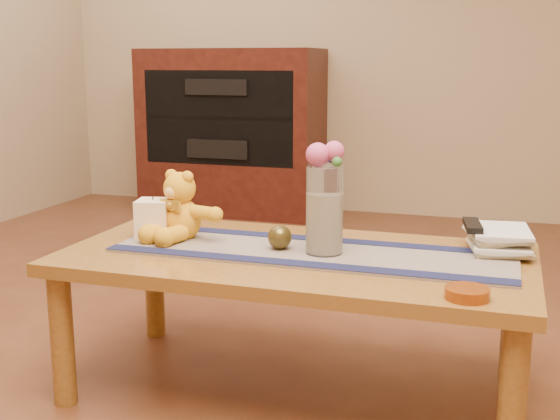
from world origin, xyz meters
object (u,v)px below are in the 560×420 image
(pillar_candle, at_px, (154,219))
(bronze_ball, at_px, (280,237))
(glass_vase, at_px, (325,210))
(book_bottom, at_px, (471,248))
(amber_dish, at_px, (467,293))
(tv_remote, at_px, (473,225))
(teddy_bear, at_px, (181,206))

(pillar_candle, distance_m, bronze_ball, 0.43)
(pillar_candle, relative_size, glass_vase, 0.48)
(book_bottom, xyz_separation_m, amber_dish, (0.02, -0.45, 0.00))
(pillar_candle, relative_size, book_bottom, 0.55)
(book_bottom, distance_m, tv_remote, 0.08)
(pillar_candle, height_order, book_bottom, pillar_candle)
(book_bottom, relative_size, tv_remote, 1.39)
(pillar_candle, distance_m, glass_vase, 0.58)
(teddy_bear, distance_m, amber_dish, 0.98)
(pillar_candle, bearing_deg, bronze_ball, -1.75)
(tv_remote, bearing_deg, bronze_ball, -172.40)
(glass_vase, bearing_deg, bronze_ball, 179.51)
(pillar_candle, bearing_deg, teddy_bear, 21.36)
(book_bottom, distance_m, amber_dish, 0.45)
(glass_vase, bearing_deg, teddy_bear, 174.54)
(bronze_ball, xyz_separation_m, tv_remote, (0.56, 0.17, 0.04))
(teddy_bear, height_order, book_bottom, teddy_bear)
(teddy_bear, bearing_deg, glass_vase, 10.31)
(bronze_ball, height_order, tv_remote, tv_remote)
(bronze_ball, relative_size, amber_dish, 0.68)
(tv_remote, bearing_deg, pillar_candle, 179.73)
(glass_vase, bearing_deg, amber_dish, -32.54)
(glass_vase, xyz_separation_m, amber_dish, (0.43, -0.27, -0.12))
(bronze_ball, bearing_deg, amber_dish, -25.82)
(teddy_bear, bearing_deg, pillar_candle, -142.87)
(pillar_candle, distance_m, tv_remote, 1.00)
(teddy_bear, relative_size, bronze_ball, 4.14)
(pillar_candle, xyz_separation_m, bronze_ball, (0.43, -0.01, -0.02))
(book_bottom, bearing_deg, amber_dish, -100.08)
(bronze_ball, bearing_deg, book_bottom, 17.66)
(tv_remote, distance_m, amber_dish, 0.45)
(teddy_bear, bearing_deg, book_bottom, 24.01)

